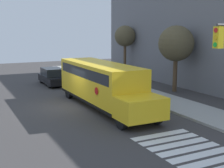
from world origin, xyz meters
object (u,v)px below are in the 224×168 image
(parked_car, at_px, (53,77))
(tree_near_sidewalk, at_px, (176,44))
(school_bus, at_px, (102,82))
(tree_far_sidewalk, at_px, (125,37))

(parked_car, distance_m, tree_near_sidewalk, 11.70)
(school_bus, relative_size, tree_far_sidewalk, 1.89)
(parked_car, xyz_separation_m, tree_far_sidewalk, (-2.00, 8.82, 3.57))
(tree_far_sidewalk, bearing_deg, tree_near_sidewalk, -3.56)
(tree_near_sidewalk, height_order, tree_far_sidewalk, tree_far_sidewalk)
(parked_car, height_order, tree_far_sidewalk, tree_far_sidewalk)
(tree_far_sidewalk, bearing_deg, school_bus, -35.13)
(school_bus, relative_size, tree_near_sidewalk, 1.93)
(school_bus, height_order, parked_car, school_bus)
(tree_near_sidewalk, distance_m, tree_far_sidewalk, 9.72)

